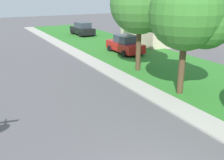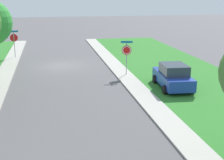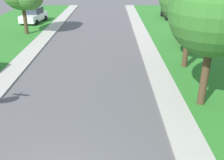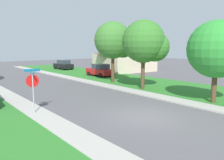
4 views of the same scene
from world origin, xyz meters
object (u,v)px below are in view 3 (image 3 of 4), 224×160
object	(u,v)px
car_white_kerbside_mid	(34,15)
car_black_driveway_right	(172,12)
car_red_across_road	(195,35)
tree_across_right	(222,15)

from	to	relation	value
car_white_kerbside_mid	car_black_driveway_right	distance (m)	17.07
car_red_across_road	car_white_kerbside_mid	bearing A→B (deg)	149.99
car_white_kerbside_mid	car_black_driveway_right	xyz separation A→B (m)	(16.88, 2.53, 0.00)
car_red_across_road	car_white_kerbside_mid	distance (m)	18.82
car_white_kerbside_mid	tree_across_right	xyz separation A→B (m)	(13.90, -20.03, 3.55)
car_red_across_road	car_white_kerbside_mid	size ratio (longest dim) A/B	0.95
car_black_driveway_right	car_white_kerbside_mid	bearing A→B (deg)	-171.48
car_red_across_road	car_white_kerbside_mid	xyz separation A→B (m)	(-16.30, 9.41, 0.00)
car_white_kerbside_mid	tree_across_right	distance (m)	24.63
car_red_across_road	tree_across_right	bearing A→B (deg)	-102.74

